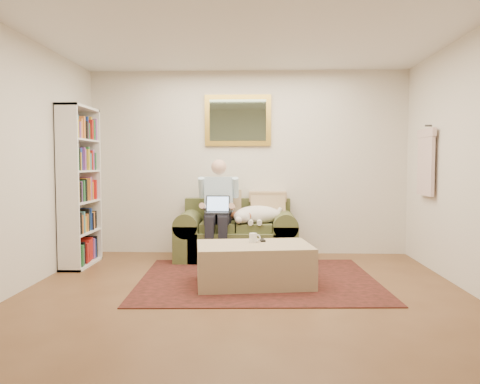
# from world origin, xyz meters

# --- Properties ---
(room_shell) EXTENTS (4.51, 5.00, 2.61)m
(room_shell) POSITION_xyz_m (0.00, 0.35, 1.30)
(room_shell) COLOR brown
(room_shell) RESTS_ON ground
(rug) EXTENTS (2.69, 2.19, 0.01)m
(rug) POSITION_xyz_m (0.14, 0.94, 0.01)
(rug) COLOR black
(rug) RESTS_ON room_shell
(sofa) EXTENTS (1.60, 0.81, 0.96)m
(sofa) POSITION_xyz_m (-0.14, 2.06, 0.28)
(sofa) COLOR #50552D
(sofa) RESTS_ON room_shell
(seated_man) EXTENTS (0.53, 0.75, 1.35)m
(seated_man) POSITION_xyz_m (-0.38, 1.91, 0.67)
(seated_man) COLOR #8CC0D8
(seated_man) RESTS_ON sofa
(laptop) EXTENTS (0.31, 0.25, 0.22)m
(laptop) POSITION_xyz_m (-0.38, 1.85, 0.71)
(laptop) COLOR black
(laptop) RESTS_ON seated_man
(sleeping_dog) EXTENTS (0.66, 0.41, 0.24)m
(sleeping_dog) POSITION_xyz_m (0.14, 1.98, 0.61)
(sleeping_dog) COLOR white
(sleeping_dog) RESTS_ON sofa
(ottoman) EXTENTS (1.29, 0.92, 0.43)m
(ottoman) POSITION_xyz_m (0.10, 0.73, 0.22)
(ottoman) COLOR tan
(ottoman) RESTS_ON room_shell
(coffee_mug) EXTENTS (0.08, 0.08, 0.10)m
(coffee_mug) POSITION_xyz_m (0.09, 0.85, 0.48)
(coffee_mug) COLOR white
(coffee_mug) RESTS_ON ottoman
(tv_remote) EXTENTS (0.08, 0.16, 0.02)m
(tv_remote) POSITION_xyz_m (0.19, 0.94, 0.44)
(tv_remote) COLOR black
(tv_remote) RESTS_ON ottoman
(bookshelf) EXTENTS (0.28, 0.80, 2.00)m
(bookshelf) POSITION_xyz_m (-2.10, 1.60, 1.00)
(bookshelf) COLOR white
(bookshelf) RESTS_ON room_shell
(wall_mirror) EXTENTS (0.94, 0.04, 0.72)m
(wall_mirror) POSITION_xyz_m (-0.14, 2.47, 1.90)
(wall_mirror) COLOR gold
(wall_mirror) RESTS_ON room_shell
(hanging_shirt) EXTENTS (0.06, 0.52, 0.90)m
(hanging_shirt) POSITION_xyz_m (2.19, 1.60, 1.35)
(hanging_shirt) COLOR beige
(hanging_shirt) RESTS_ON room_shell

